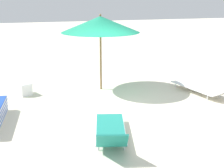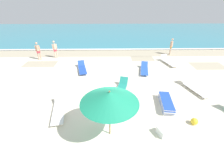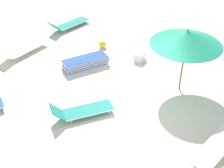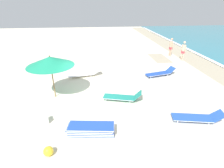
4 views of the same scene
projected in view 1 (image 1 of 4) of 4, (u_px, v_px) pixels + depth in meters
name	position (u px, v px, depth m)	size (l,w,h in m)	color
ground_plane	(115.00, 115.00, 8.12)	(60.00, 60.00, 0.16)	beige
beach_umbrella	(100.00, 24.00, 9.57)	(2.44, 2.44, 2.39)	olive
sun_lounger_near_water_right	(203.00, 88.00, 9.50)	(1.03, 2.36, 0.47)	white
sun_lounger_mid_beach_pair_a	(111.00, 131.00, 6.45)	(1.12, 2.11, 0.59)	#1E8475
cooler_box	(24.00, 89.00, 9.50)	(0.52, 0.60, 0.37)	white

